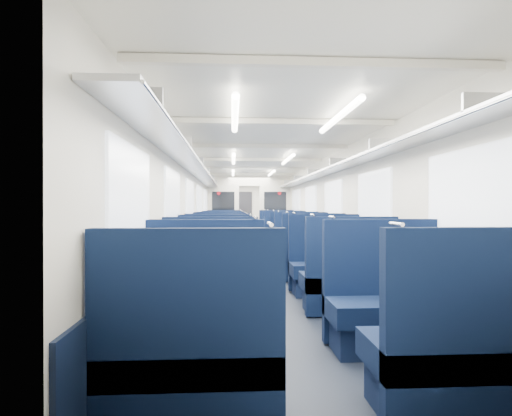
# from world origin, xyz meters

# --- Properties ---
(floor) EXTENTS (2.80, 18.00, 0.01)m
(floor) POSITION_xyz_m (0.00, 0.00, 0.00)
(floor) COLOR black
(floor) RESTS_ON ground
(ceiling) EXTENTS (2.80, 18.00, 0.01)m
(ceiling) POSITION_xyz_m (0.00, 0.00, 2.35)
(ceiling) COLOR white
(ceiling) RESTS_ON wall_left
(wall_left) EXTENTS (0.02, 18.00, 2.35)m
(wall_left) POSITION_xyz_m (-1.40, 0.00, 1.18)
(wall_left) COLOR silver
(wall_left) RESTS_ON floor
(dado_left) EXTENTS (0.03, 17.90, 0.70)m
(dado_left) POSITION_xyz_m (-1.39, 0.00, 0.35)
(dado_left) COLOR black
(dado_left) RESTS_ON floor
(wall_right) EXTENTS (0.02, 18.00, 2.35)m
(wall_right) POSITION_xyz_m (1.40, 0.00, 1.18)
(wall_right) COLOR silver
(wall_right) RESTS_ON floor
(dado_right) EXTENTS (0.03, 17.90, 0.70)m
(dado_right) POSITION_xyz_m (1.39, 0.00, 0.35)
(dado_right) COLOR black
(dado_right) RESTS_ON floor
(wall_far) EXTENTS (2.80, 0.02, 2.35)m
(wall_far) POSITION_xyz_m (0.00, 9.00, 1.18)
(wall_far) COLOR silver
(wall_far) RESTS_ON floor
(luggage_rack_left) EXTENTS (0.36, 17.40, 0.18)m
(luggage_rack_left) POSITION_xyz_m (-1.21, 0.00, 1.97)
(luggage_rack_left) COLOR #B2B5BA
(luggage_rack_left) RESTS_ON wall_left
(luggage_rack_right) EXTENTS (0.36, 17.40, 0.18)m
(luggage_rack_right) POSITION_xyz_m (1.21, 0.00, 1.97)
(luggage_rack_right) COLOR #B2B5BA
(luggage_rack_right) RESTS_ON wall_right
(windows) EXTENTS (2.78, 15.60, 0.75)m
(windows) POSITION_xyz_m (0.00, -0.46, 1.42)
(windows) COLOR white
(windows) RESTS_ON wall_left
(ceiling_fittings) EXTENTS (2.70, 16.06, 0.11)m
(ceiling_fittings) POSITION_xyz_m (0.00, -0.26, 2.29)
(ceiling_fittings) COLOR white
(ceiling_fittings) RESTS_ON ceiling
(end_door) EXTENTS (0.75, 0.06, 2.00)m
(end_door) POSITION_xyz_m (0.00, 8.94, 1.00)
(end_door) COLOR black
(end_door) RESTS_ON floor
(bulkhead) EXTENTS (2.80, 0.10, 2.35)m
(bulkhead) POSITION_xyz_m (-0.00, 3.12, 1.23)
(bulkhead) COLOR white
(bulkhead) RESTS_ON floor
(seat_0) EXTENTS (1.10, 0.61, 1.22)m
(seat_0) POSITION_xyz_m (-0.83, -8.35, 0.38)
(seat_0) COLOR #0B1938
(seat_0) RESTS_ON floor
(seat_1) EXTENTS (1.10, 0.61, 1.22)m
(seat_1) POSITION_xyz_m (0.83, -8.37, 0.38)
(seat_1) COLOR #0B1938
(seat_1) RESTS_ON floor
(seat_2) EXTENTS (1.10, 0.61, 1.22)m
(seat_2) POSITION_xyz_m (-0.83, -7.14, 0.38)
(seat_2) COLOR #0B1938
(seat_2) RESTS_ON floor
(seat_3) EXTENTS (1.10, 0.61, 1.22)m
(seat_3) POSITION_xyz_m (0.83, -7.13, 0.38)
(seat_3) COLOR #0B1938
(seat_3) RESTS_ON floor
(seat_4) EXTENTS (1.10, 0.61, 1.22)m
(seat_4) POSITION_xyz_m (-0.83, -5.89, 0.38)
(seat_4) COLOR #0B1938
(seat_4) RESTS_ON floor
(seat_5) EXTENTS (1.10, 0.61, 1.22)m
(seat_5) POSITION_xyz_m (0.83, -5.87, 0.38)
(seat_5) COLOR #0B1938
(seat_5) RESTS_ON floor
(seat_6) EXTENTS (1.10, 0.61, 1.22)m
(seat_6) POSITION_xyz_m (-0.83, -4.90, 0.38)
(seat_6) COLOR #0B1938
(seat_6) RESTS_ON floor
(seat_7) EXTENTS (1.10, 0.61, 1.22)m
(seat_7) POSITION_xyz_m (0.83, -4.72, 0.38)
(seat_7) COLOR #0B1938
(seat_7) RESTS_ON floor
(seat_8) EXTENTS (1.10, 0.61, 1.22)m
(seat_8) POSITION_xyz_m (-0.83, -3.67, 0.38)
(seat_8) COLOR #0B1938
(seat_8) RESTS_ON floor
(seat_9) EXTENTS (1.10, 0.61, 1.22)m
(seat_9) POSITION_xyz_m (0.83, -3.61, 0.38)
(seat_9) COLOR #0B1938
(seat_9) RESTS_ON floor
(seat_10) EXTENTS (1.10, 0.61, 1.22)m
(seat_10) POSITION_xyz_m (-0.83, -2.56, 0.38)
(seat_10) COLOR #0B1938
(seat_10) RESTS_ON floor
(seat_11) EXTENTS (1.10, 0.61, 1.22)m
(seat_11) POSITION_xyz_m (0.83, -2.63, 0.38)
(seat_11) COLOR #0B1938
(seat_11) RESTS_ON floor
(seat_12) EXTENTS (1.10, 0.61, 1.22)m
(seat_12) POSITION_xyz_m (-0.83, -1.29, 0.38)
(seat_12) COLOR #0B1938
(seat_12) RESTS_ON floor
(seat_13) EXTENTS (1.10, 0.61, 1.22)m
(seat_13) POSITION_xyz_m (0.83, -1.34, 0.38)
(seat_13) COLOR #0B1938
(seat_13) RESTS_ON floor
(seat_14) EXTENTS (1.10, 0.61, 1.22)m
(seat_14) POSITION_xyz_m (-0.83, -0.24, 0.38)
(seat_14) COLOR #0B1938
(seat_14) RESTS_ON floor
(seat_15) EXTENTS (1.10, 0.61, 1.22)m
(seat_15) POSITION_xyz_m (0.83, -0.13, 0.38)
(seat_15) COLOR #0B1938
(seat_15) RESTS_ON floor
(seat_16) EXTENTS (1.10, 0.61, 1.22)m
(seat_16) POSITION_xyz_m (-0.83, 1.00, 0.38)
(seat_16) COLOR #0B1938
(seat_16) RESTS_ON floor
(seat_17) EXTENTS (1.10, 0.61, 1.22)m
(seat_17) POSITION_xyz_m (0.83, 0.98, 0.38)
(seat_17) COLOR #0B1938
(seat_17) RESTS_ON floor
(seat_18) EXTENTS (1.10, 0.61, 1.22)m
(seat_18) POSITION_xyz_m (-0.83, 2.06, 0.38)
(seat_18) COLOR #0B1938
(seat_18) RESTS_ON floor
(seat_19) EXTENTS (1.10, 0.61, 1.22)m
(seat_19) POSITION_xyz_m (0.83, 2.05, 0.38)
(seat_19) COLOR #0B1938
(seat_19) RESTS_ON floor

